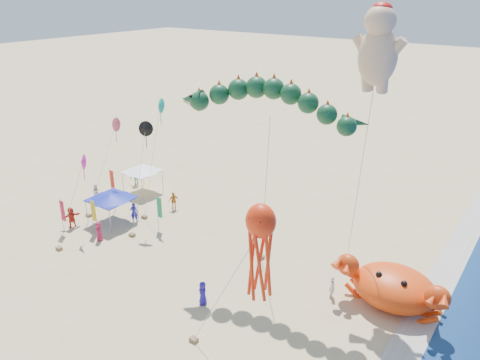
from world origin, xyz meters
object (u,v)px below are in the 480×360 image
octopus_kite (260,245)px  canopy_blue (111,197)px  cherub_kite (378,46)px  dragon_kite (268,107)px  crab_inflatable (394,287)px  canopy_white (142,170)px

octopus_kite → canopy_blue: size_ratio=2.64×
canopy_blue → octopus_kite: bearing=-18.3°
cherub_kite → canopy_blue: size_ratio=5.07×
cherub_kite → octopus_kite: 14.89m
dragon_kite → octopus_kite: bearing=-59.7°
dragon_kite → octopus_kite: 10.54m
canopy_blue → crab_inflatable: bearing=6.3°
crab_inflatable → canopy_white: bearing=172.6°
octopus_kite → canopy_white: (-22.75, 12.93, -5.13)m
canopy_blue → cherub_kite: bearing=14.3°
dragon_kite → crab_inflatable: bearing=8.2°
octopus_kite → canopy_white: bearing=150.4°
crab_inflatable → dragon_kite: (-9.29, -1.34, 11.07)m
octopus_kite → canopy_blue: (-20.12, 6.66, -5.13)m
dragon_kite → canopy_white: dragon_kite is taller
canopy_white → cherub_kite: bearing=-2.3°
canopy_blue → canopy_white: bearing=112.8°
cherub_kite → canopy_white: bearing=177.7°
canopy_white → crab_inflatable: bearing=-7.4°
dragon_kite → canopy_white: (-18.06, 4.89, -10.06)m
dragon_kite → canopy_blue: dragon_kite is taller
dragon_kite → octopus_kite: dragon_kite is taller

